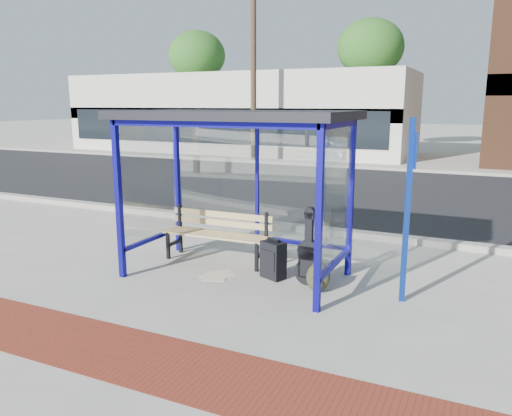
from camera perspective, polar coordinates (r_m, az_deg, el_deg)
The scene contains 19 objects.
ground at distance 7.52m, azimuth -2.29°, elevation -7.70°, with size 120.00×120.00×0.00m, color #B2ADA0.
brick_paver_strip at distance 5.53m, azimuth -15.15°, elevation -15.63°, with size 60.00×1.00×0.01m, color maroon.
curb_near at distance 10.06m, azimuth 5.26°, elevation -2.32°, with size 60.00×0.25×0.12m, color gray.
street_asphalt at distance 14.88m, azimuth 11.90°, elevation 1.88°, with size 60.00×10.00×0.00m, color black.
curb_far at distance 19.82m, azimuth 15.29°, elevation 4.33°, with size 60.00×0.25×0.12m, color gray.
far_sidewalk at distance 21.69m, azimuth 16.14°, elevation 4.76°, with size 60.00×4.00×0.01m, color #B2ADA0.
bus_shelter at distance 7.16m, azimuth -2.16°, elevation 8.28°, with size 3.30×1.80×2.42m.
storefront_white at distance 27.20m, azimuth -1.93°, elevation 10.78°, with size 18.00×6.04×4.00m.
tree_left at distance 33.27m, azimuth -6.76°, elevation 16.86°, with size 3.60×3.60×7.03m.
tree_mid at distance 29.13m, azimuth 12.95°, elevation 17.37°, with size 3.60×3.60×7.03m.
utility_pole_west at distance 21.82m, azimuth -0.29°, elevation 16.06°, with size 1.60×0.24×8.00m.
bench at distance 8.10m, azimuth -4.38°, elevation -2.74°, with size 1.80×0.48×0.85m.
guitar_bag at distance 7.07m, azimuth 6.03°, elevation -5.74°, with size 0.39×0.12×1.05m.
suitcase at distance 7.31m, azimuth 1.96°, elevation -5.96°, with size 0.40×0.33×0.61m.
backpack at distance 6.91m, azimuth 7.09°, elevation -7.95°, with size 0.36×0.33×0.39m.
sign_post at distance 6.50m, azimuth 17.02°, elevation 0.75°, with size 0.13×0.29×2.35m.
newspaper_a at distance 7.48m, azimuth -5.02°, elevation -7.81°, with size 0.34×0.26×0.01m, color white.
newspaper_b at distance 7.58m, azimuth -3.55°, elevation -7.54°, with size 0.35×0.27×0.01m, color white.
newspaper_c at distance 7.48m, azimuth -4.73°, elevation -7.81°, with size 0.42×0.33×0.01m, color white.
Camera 1 is at (3.25, -6.30, 2.52)m, focal length 35.00 mm.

